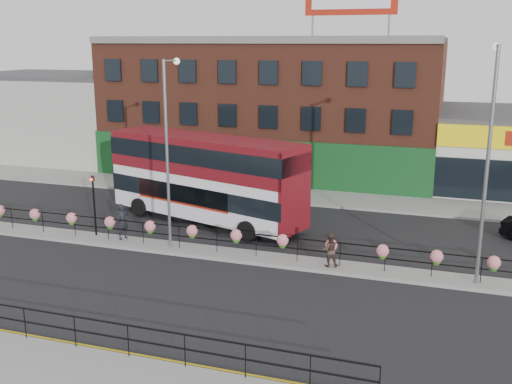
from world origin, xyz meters
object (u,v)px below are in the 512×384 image
(pedestrian_a, at_px, (123,222))
(lamp_column_west, at_px, (169,138))
(pedestrian_b, at_px, (330,250))
(lamp_column_east, at_px, (489,146))
(double_decker_bus, at_px, (205,170))

(pedestrian_a, height_order, lamp_column_west, lamp_column_west)
(pedestrian_b, bearing_deg, lamp_column_east, 165.72)
(pedestrian_a, xyz_separation_m, lamp_column_west, (2.86, -0.15, 4.48))
(lamp_column_west, relative_size, lamp_column_east, 0.93)
(lamp_column_west, bearing_deg, pedestrian_b, -2.39)
(double_decker_bus, xyz_separation_m, pedestrian_b, (8.15, -5.00, -2.10))
(double_decker_bus, xyz_separation_m, lamp_column_east, (14.42, -4.73, 2.96))
(pedestrian_b, distance_m, lamp_column_east, 8.06)
(pedestrian_b, bearing_deg, pedestrian_a, -19.30)
(pedestrian_a, relative_size, lamp_column_east, 0.19)
(pedestrian_a, xyz_separation_m, pedestrian_b, (10.88, -0.49, -0.15))
(lamp_column_east, bearing_deg, pedestrian_a, 179.28)
(double_decker_bus, xyz_separation_m, lamp_column_west, (0.14, -4.66, 2.53))
(pedestrian_b, relative_size, lamp_column_west, 0.17)
(pedestrian_a, bearing_deg, pedestrian_b, -71.12)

